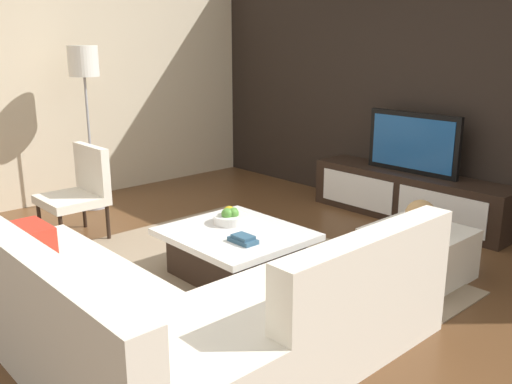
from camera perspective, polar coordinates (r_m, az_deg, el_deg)
ground_plane at (r=4.36m, az=-2.22°, el=-9.38°), size 14.00×14.00×0.00m
feature_wall_back at (r=6.08m, az=17.78°, el=10.63°), size 6.40×0.12×2.80m
side_wall_left at (r=6.83m, az=-18.99°, el=10.97°), size 0.12×5.20×2.80m
area_rug at (r=4.43m, az=-3.07°, el=-8.92°), size 3.05×2.59×0.01m
media_console at (r=6.01m, az=15.44°, el=-0.40°), size 2.17×0.49×0.50m
television at (r=5.89m, az=15.83°, el=4.87°), size 1.03×0.06×0.62m
sectional_couch at (r=3.38m, az=-8.68°, el=-12.05°), size 2.50×2.26×0.81m
coffee_table at (r=4.41m, az=-2.10°, el=-6.24°), size 1.05×0.94×0.38m
accent_chair_near at (r=5.47m, az=-17.59°, el=0.49°), size 0.57×0.53×0.87m
floor_lamp at (r=6.28m, az=-17.27°, el=11.70°), size 0.32×0.32×1.77m
ottoman at (r=4.58m, az=16.26°, el=-6.07°), size 0.70×0.70×0.40m
fruit_bowl at (r=4.52m, az=-2.65°, el=-2.56°), size 0.28×0.28×0.14m
decorative_ball at (r=4.48m, az=16.56°, el=-2.27°), size 0.24×0.24×0.24m
book_stack at (r=4.11m, az=-1.34°, el=-4.88°), size 0.22×0.13×0.06m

